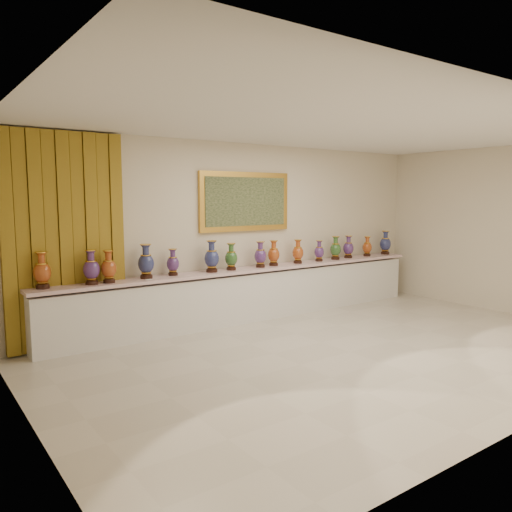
{
  "coord_description": "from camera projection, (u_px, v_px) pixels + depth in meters",
  "views": [
    {
      "loc": [
        -4.87,
        -4.59,
        2.1
      ],
      "look_at": [
        -0.35,
        1.7,
        1.18
      ],
      "focal_mm": 35.0,
      "sensor_mm": 36.0,
      "label": 1
    }
  ],
  "objects": [
    {
      "name": "vase_10",
      "position": [
        319.0,
        252.0,
        9.32
      ],
      "size": [
        0.19,
        0.19,
        0.39
      ],
      "rotation": [
        0.0,
        0.0,
        0.07
      ],
      "color": "black",
      "rests_on": "counter"
    },
    {
      "name": "vase_6",
      "position": [
        231.0,
        258.0,
        8.18
      ],
      "size": [
        0.26,
        0.26,
        0.44
      ],
      "rotation": [
        0.0,
        0.0,
        0.32
      ],
      "color": "black",
      "rests_on": "counter"
    },
    {
      "name": "vase_11",
      "position": [
        336.0,
        249.0,
        9.57
      ],
      "size": [
        0.23,
        0.23,
        0.45
      ],
      "rotation": [
        0.0,
        0.0,
        0.13
      ],
      "color": "black",
      "rests_on": "counter"
    },
    {
      "name": "vase_2",
      "position": [
        109.0,
        268.0,
        6.97
      ],
      "size": [
        0.26,
        0.26,
        0.46
      ],
      "rotation": [
        0.0,
        0.0,
        0.24
      ],
      "color": "black",
      "rests_on": "counter"
    },
    {
      "name": "ground",
      "position": [
        350.0,
        352.0,
        6.78
      ],
      "size": [
        8.0,
        8.0,
        0.0
      ],
      "primitive_type": "plane",
      "color": "beige",
      "rests_on": "ground"
    },
    {
      "name": "vase_4",
      "position": [
        173.0,
        263.0,
        7.63
      ],
      "size": [
        0.24,
        0.24,
        0.41
      ],
      "rotation": [
        0.0,
        0.0,
        0.3
      ],
      "color": "black",
      "rests_on": "counter"
    },
    {
      "name": "vase_0",
      "position": [
        42.0,
        272.0,
        6.53
      ],
      "size": [
        0.28,
        0.28,
        0.49
      ],
      "rotation": [
        0.0,
        0.0,
        -0.28
      ],
      "color": "black",
      "rests_on": "counter"
    },
    {
      "name": "vase_3",
      "position": [
        146.0,
        263.0,
        7.33
      ],
      "size": [
        0.3,
        0.3,
        0.51
      ],
      "rotation": [
        0.0,
        0.0,
        0.35
      ],
      "color": "black",
      "rests_on": "counter"
    },
    {
      "name": "vase_9",
      "position": [
        298.0,
        253.0,
        9.01
      ],
      "size": [
        0.26,
        0.26,
        0.43
      ],
      "rotation": [
        0.0,
        0.0,
        -0.35
      ],
      "color": "black",
      "rests_on": "counter"
    },
    {
      "name": "counter",
      "position": [
        253.0,
        294.0,
        8.55
      ],
      "size": [
        7.28,
        0.48,
        0.9
      ],
      "color": "white",
      "rests_on": "ground"
    },
    {
      "name": "vase_14",
      "position": [
        385.0,
        244.0,
        10.45
      ],
      "size": [
        0.3,
        0.3,
        0.49
      ],
      "rotation": [
        0.0,
        0.0,
        0.4
      ],
      "color": "black",
      "rests_on": "counter"
    },
    {
      "name": "vase_13",
      "position": [
        367.0,
        247.0,
        10.12
      ],
      "size": [
        0.24,
        0.24,
        0.4
      ],
      "rotation": [
        0.0,
        0.0,
        0.38
      ],
      "color": "black",
      "rests_on": "counter"
    },
    {
      "name": "vase_7",
      "position": [
        260.0,
        256.0,
        8.5
      ],
      "size": [
        0.26,
        0.26,
        0.44
      ],
      "rotation": [
        0.0,
        0.0,
        -0.33
      ],
      "color": "black",
      "rests_on": "counter"
    },
    {
      "name": "room",
      "position": [
        100.0,
        233.0,
        7.08
      ],
      "size": [
        8.0,
        8.0,
        8.0
      ],
      "color": "beige",
      "rests_on": "ground"
    },
    {
      "name": "vase_5",
      "position": [
        212.0,
        258.0,
        7.95
      ],
      "size": [
        0.26,
        0.26,
        0.51
      ],
      "rotation": [
        0.0,
        0.0,
        0.09
      ],
      "color": "black",
      "rests_on": "counter"
    },
    {
      "name": "vase_12",
      "position": [
        348.0,
        248.0,
        9.81
      ],
      "size": [
        0.22,
        0.22,
        0.44
      ],
      "rotation": [
        0.0,
        0.0,
        0.07
      ],
      "color": "black",
      "rests_on": "counter"
    },
    {
      "name": "vase_8",
      "position": [
        274.0,
        254.0,
        8.7
      ],
      "size": [
        0.27,
        0.27,
        0.45
      ],
      "rotation": [
        0.0,
        0.0,
        0.4
      ],
      "color": "black",
      "rests_on": "counter"
    },
    {
      "name": "vase_1",
      "position": [
        91.0,
        269.0,
        6.83
      ],
      "size": [
        0.26,
        0.26,
        0.48
      ],
      "rotation": [
        0.0,
        0.0,
        0.22
      ],
      "color": "black",
      "rests_on": "counter"
    },
    {
      "name": "label_card",
      "position": [
        149.0,
        280.0,
        7.25
      ],
      "size": [
        0.1,
        0.06,
        0.0
      ],
      "primitive_type": "cube",
      "color": "white",
      "rests_on": "counter"
    }
  ]
}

